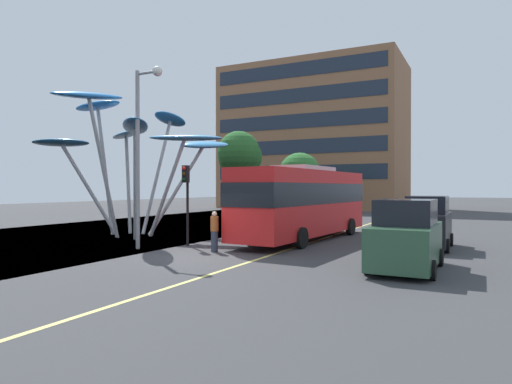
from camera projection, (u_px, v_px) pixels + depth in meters
ground at (177, 257)px, 17.84m from camera, size 120.00×240.00×0.10m
red_bus at (305, 200)px, 23.37m from camera, size 3.37×11.63×3.84m
leaf_sculpture at (139, 134)px, 25.59m from camera, size 10.13×10.62×7.97m
traffic_light_kerb_near at (186, 188)px, 20.90m from camera, size 0.28×0.42×3.77m
traffic_light_kerb_far at (227, 192)px, 25.03m from camera, size 0.28×0.42×3.38m
traffic_light_island_mid at (253, 190)px, 27.93m from camera, size 0.28×0.42×3.53m
car_parked_near at (406, 237)px, 14.83m from camera, size 2.09×4.31×2.34m
car_parked_mid at (427, 224)px, 20.21m from camera, size 1.99×4.05×2.36m
street_lamp at (143, 135)px, 19.83m from camera, size 1.43×0.44×8.00m
tree_pavement_near at (240, 155)px, 39.02m from camera, size 3.91×4.53×7.60m
tree_pavement_far at (296, 178)px, 42.93m from camera, size 5.05×4.69×6.04m
pedestrian at (214, 232)px, 19.02m from camera, size 0.34×0.34×1.72m
backdrop_building at (314, 138)px, 60.85m from camera, size 23.36×12.91×18.96m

